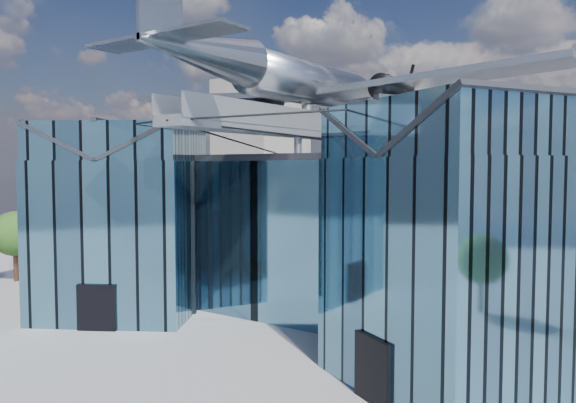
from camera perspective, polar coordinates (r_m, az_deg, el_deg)
The scene contains 4 objects.
ground_plane at distance 31.06m, azimuth -2.16°, elevation -13.57°, with size 120.00×120.00×0.00m, color gray.
museum at distance 34.71m, azimuth 3.60°, elevation -2.43°, with size 32.88×24.50×17.60m.
bg_towers at distance 76.02m, azimuth 22.34°, elevation 3.88°, with size 77.00×24.50×26.00m.
tree_side_w at distance 49.91m, azimuth -25.99°, elevation -2.97°, with size 4.35×4.35×5.63m.
Camera 1 is at (17.85, -23.74, 9.09)m, focal length 35.00 mm.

